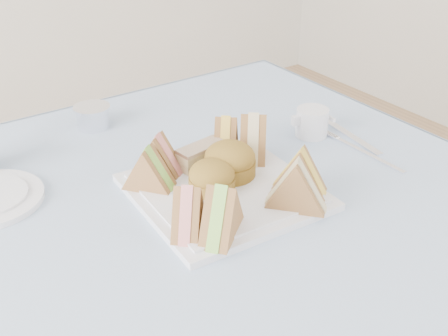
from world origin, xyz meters
TOP-DOWN VIEW (x-y plane):
  - tablecloth at (0.00, 0.00)m, footprint 1.02×1.02m
  - serving_plate at (0.05, 0.04)m, footprint 0.28×0.28m
  - sandwich_fl_a at (-0.05, -0.02)m, footprint 0.08×0.09m
  - sandwich_fl_b at (-0.02, -0.06)m, footprint 0.10×0.09m
  - sandwich_fr_a at (0.15, -0.03)m, footprint 0.08×0.09m
  - sandwich_fr_b at (0.11, -0.07)m, footprint 0.09×0.10m
  - sandwich_bl_a at (-0.04, 0.11)m, footprint 0.08×0.09m
  - sandwich_bl_b at (-0.01, 0.14)m, footprint 0.08×0.09m
  - sandwich_br_a at (0.16, 0.10)m, footprint 0.09×0.10m
  - sandwich_br_b at (0.12, 0.13)m, footprint 0.08×0.09m
  - scone_left at (0.03, 0.04)m, footprint 0.08×0.08m
  - scone_right at (0.08, 0.06)m, footprint 0.11×0.11m
  - pastry_slice at (0.06, 0.12)m, footprint 0.09×0.05m
  - tea_strainer at (-0.02, 0.39)m, footprint 0.08×0.08m
  - knife at (0.37, 0.08)m, footprint 0.04×0.19m
  - fork at (0.34, -0.01)m, footprint 0.01×0.16m
  - creamer_jug at (0.31, 0.12)m, footprint 0.07×0.07m

SIDE VIEW (x-z plane):
  - tablecloth at x=0.00m, z-range 0.74..0.75m
  - fork at x=0.34m, z-range 0.75..0.75m
  - knife at x=0.37m, z-range 0.75..0.75m
  - serving_plate at x=0.05m, z-range 0.75..0.76m
  - tea_strainer at x=-0.02m, z-range 0.75..0.79m
  - creamer_jug at x=0.31m, z-range 0.75..0.80m
  - pastry_slice at x=0.06m, z-range 0.76..0.80m
  - scone_left at x=0.03m, z-range 0.76..0.81m
  - scone_right at x=0.08m, z-range 0.76..0.81m
  - sandwich_bl_b at x=-0.01m, z-range 0.76..0.83m
  - sandwich_fl_a at x=-0.05m, z-range 0.76..0.83m
  - sandwich_br_b at x=0.12m, z-range 0.76..0.83m
  - sandwich_bl_a at x=-0.04m, z-range 0.76..0.83m
  - sandwich_fr_a at x=0.15m, z-range 0.76..0.83m
  - sandwich_fl_b at x=-0.02m, z-range 0.76..0.84m
  - sandwich_fr_b at x=0.11m, z-range 0.76..0.84m
  - sandwich_br_a at x=0.16m, z-range 0.76..0.84m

